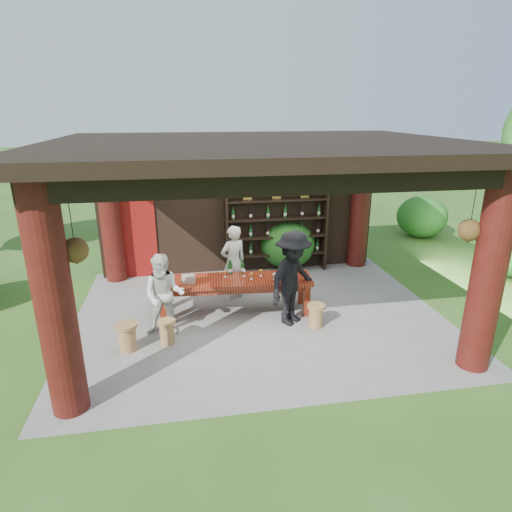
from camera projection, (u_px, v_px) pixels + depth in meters
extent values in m
plane|color=#2D5119|center=(259.00, 315.00, 8.83)|extent=(90.00, 90.00, 0.00)
cube|color=slate|center=(259.00, 317.00, 8.85)|extent=(7.40, 5.90, 0.10)
cube|color=black|center=(240.00, 208.00, 10.86)|extent=(7.00, 0.18, 3.30)
cube|color=maroon|center=(137.00, 238.00, 10.55)|extent=(0.95, 0.06, 2.00)
cylinder|color=#380C0A|center=(54.00, 302.00, 5.55)|extent=(0.50, 0.50, 3.30)
cylinder|color=#380C0A|center=(489.00, 272.00, 6.57)|extent=(0.50, 0.50, 3.30)
cylinder|color=#380C0A|center=(110.00, 215.00, 10.16)|extent=(0.50, 0.50, 3.30)
cylinder|color=#380C0A|center=(360.00, 205.00, 11.18)|extent=(0.50, 0.50, 3.30)
cube|color=black|center=(293.00, 180.00, 5.57)|extent=(6.70, 0.35, 0.35)
cube|color=black|center=(79.00, 163.00, 7.30)|extent=(0.30, 5.20, 0.30)
cube|color=black|center=(419.00, 157.00, 8.32)|extent=(0.30, 5.20, 0.30)
cube|color=black|center=(260.00, 146.00, 7.72)|extent=(7.50, 6.00, 0.20)
cylinder|color=black|center=(72.00, 225.00, 5.47)|extent=(0.01, 0.01, 0.75)
cone|color=black|center=(76.00, 258.00, 5.61)|extent=(0.32, 0.32, 0.18)
sphere|color=#1E5919|center=(75.00, 250.00, 5.58)|extent=(0.34, 0.34, 0.34)
cylinder|color=black|center=(473.00, 208.00, 6.39)|extent=(0.01, 0.01, 0.75)
cone|color=black|center=(468.00, 237.00, 6.54)|extent=(0.32, 0.32, 0.18)
sphere|color=#1E5919|center=(469.00, 230.00, 6.50)|extent=(0.34, 0.34, 0.34)
cube|color=#52120B|center=(235.00, 281.00, 8.72)|extent=(3.17, 1.03, 0.08)
cube|color=#52120B|center=(235.00, 285.00, 8.76)|extent=(2.96, 0.86, 0.12)
cube|color=#52120B|center=(163.00, 307.00, 8.43)|extent=(0.13, 0.13, 0.67)
cube|color=#52120B|center=(307.00, 301.00, 8.70)|extent=(0.13, 0.13, 0.67)
cube|color=#52120B|center=(166.00, 294.00, 9.00)|extent=(0.13, 0.13, 0.67)
cube|color=#52120B|center=(301.00, 289.00, 9.26)|extent=(0.13, 0.13, 0.67)
cylinder|color=olive|center=(167.00, 333.00, 7.73)|extent=(0.26, 0.26, 0.39)
cylinder|color=olive|center=(166.00, 322.00, 7.65)|extent=(0.33, 0.33, 0.05)
cylinder|color=olive|center=(316.00, 317.00, 8.30)|extent=(0.28, 0.28, 0.41)
cylinder|color=olive|center=(316.00, 306.00, 8.22)|extent=(0.35, 0.35, 0.06)
cylinder|color=olive|center=(128.00, 338.00, 7.49)|extent=(0.30, 0.30, 0.45)
cylinder|color=olive|center=(126.00, 325.00, 7.40)|extent=(0.38, 0.38, 0.06)
imported|color=beige|center=(233.00, 262.00, 9.39)|extent=(0.72, 0.61, 1.67)
imported|color=beige|center=(164.00, 295.00, 7.85)|extent=(0.83, 0.69, 1.57)
imported|color=black|center=(293.00, 278.00, 8.22)|extent=(1.38, 1.31, 1.88)
cube|color=#BF6672|center=(189.00, 279.00, 8.52)|extent=(0.27, 0.20, 0.14)
ellipsoid|color=#194C14|center=(512.00, 253.00, 10.80)|extent=(1.60, 1.60, 1.36)
ellipsoid|color=#194C14|center=(421.00, 220.00, 14.06)|extent=(1.60, 1.60, 1.36)
ellipsoid|color=#194C14|center=(504.00, 230.00, 12.89)|extent=(1.60, 1.60, 1.36)
ellipsoid|color=#194C14|center=(287.00, 247.00, 11.40)|extent=(1.50, 1.50, 1.27)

